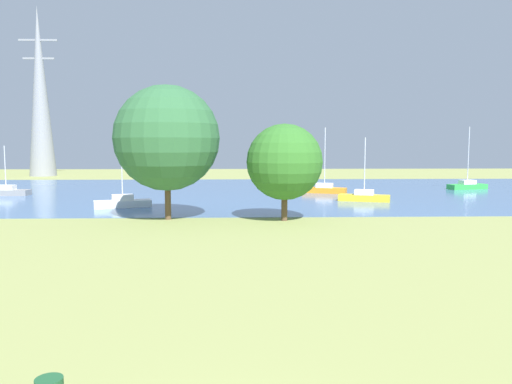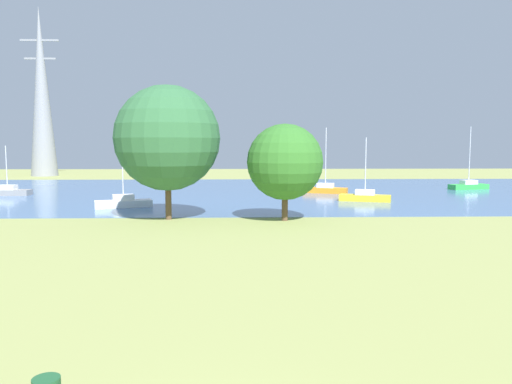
{
  "view_description": "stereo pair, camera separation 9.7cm",
  "coord_description": "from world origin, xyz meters",
  "px_view_note": "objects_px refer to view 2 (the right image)",
  "views": [
    {
      "loc": [
        0.52,
        -7.24,
        5.52
      ],
      "look_at": [
        1.43,
        20.14,
        2.87
      ],
      "focal_mm": 35.38,
      "sensor_mm": 36.0,
      "label": 1
    },
    {
      "loc": [
        0.62,
        -7.24,
        5.52
      ],
      "look_at": [
        1.43,
        20.14,
        2.87
      ],
      "focal_mm": 35.38,
      "sensor_mm": 36.0,
      "label": 2
    }
  ],
  "objects_px": {
    "sailboat_gray": "(8,191)",
    "electricity_pylon": "(42,92)",
    "sailboat_green": "(469,185)",
    "tree_west_far": "(167,138)",
    "sailboat_white": "(123,202)",
    "sailboat_yellow": "(365,197)",
    "tree_west_near": "(285,162)",
    "sailboat_orange": "(325,189)"
  },
  "relations": [
    {
      "from": "sailboat_white",
      "to": "sailboat_green",
      "type": "distance_m",
      "value": 40.93
    },
    {
      "from": "sailboat_white",
      "to": "sailboat_green",
      "type": "height_order",
      "value": "sailboat_green"
    },
    {
      "from": "sailboat_green",
      "to": "sailboat_gray",
      "type": "height_order",
      "value": "sailboat_green"
    },
    {
      "from": "sailboat_yellow",
      "to": "sailboat_gray",
      "type": "xyz_separation_m",
      "value": [
        -36.71,
        6.56,
        -0.01
      ]
    },
    {
      "from": "sailboat_orange",
      "to": "sailboat_gray",
      "type": "bearing_deg",
      "value": -177.58
    },
    {
      "from": "sailboat_white",
      "to": "tree_west_far",
      "type": "distance_m",
      "value": 10.17
    },
    {
      "from": "sailboat_white",
      "to": "sailboat_orange",
      "type": "xyz_separation_m",
      "value": [
        19.56,
        11.95,
        0.02
      ]
    },
    {
      "from": "sailboat_gray",
      "to": "electricity_pylon",
      "type": "xyz_separation_m",
      "value": [
        -8.69,
        32.91,
        13.73
      ]
    },
    {
      "from": "sailboat_white",
      "to": "sailboat_yellow",
      "type": "relative_size",
      "value": 0.97
    },
    {
      "from": "sailboat_yellow",
      "to": "sailboat_orange",
      "type": "relative_size",
      "value": 0.84
    },
    {
      "from": "sailboat_white",
      "to": "sailboat_gray",
      "type": "distance_m",
      "value": 18.05
    },
    {
      "from": "sailboat_gray",
      "to": "tree_west_far",
      "type": "xyz_separation_m",
      "value": [
        19.58,
        -17.57,
        5.45
      ]
    },
    {
      "from": "tree_west_far",
      "to": "tree_west_near",
      "type": "height_order",
      "value": "tree_west_far"
    },
    {
      "from": "sailboat_orange",
      "to": "electricity_pylon",
      "type": "height_order",
      "value": "electricity_pylon"
    },
    {
      "from": "sailboat_yellow",
      "to": "tree_west_near",
      "type": "bearing_deg",
      "value": -126.31
    },
    {
      "from": "sailboat_white",
      "to": "sailboat_yellow",
      "type": "bearing_deg",
      "value": 10.17
    },
    {
      "from": "sailboat_green",
      "to": "electricity_pylon",
      "type": "relative_size",
      "value": 0.26
    },
    {
      "from": "sailboat_orange",
      "to": "tree_west_far",
      "type": "height_order",
      "value": "tree_west_far"
    },
    {
      "from": "sailboat_green",
      "to": "sailboat_yellow",
      "type": "relative_size",
      "value": 1.23
    },
    {
      "from": "tree_west_far",
      "to": "tree_west_near",
      "type": "bearing_deg",
      "value": -5.76
    },
    {
      "from": "sailboat_orange",
      "to": "tree_west_far",
      "type": "relative_size",
      "value": 0.75
    },
    {
      "from": "sailboat_yellow",
      "to": "sailboat_orange",
      "type": "bearing_deg",
      "value": 107.12
    },
    {
      "from": "electricity_pylon",
      "to": "sailboat_green",
      "type": "bearing_deg",
      "value": -24.1
    },
    {
      "from": "sailboat_green",
      "to": "tree_west_far",
      "type": "distance_m",
      "value": 40.46
    },
    {
      "from": "sailboat_green",
      "to": "sailboat_gray",
      "type": "bearing_deg",
      "value": -173.86
    },
    {
      "from": "electricity_pylon",
      "to": "sailboat_white",
      "type": "bearing_deg",
      "value": -61.7
    },
    {
      "from": "tree_west_near",
      "to": "sailboat_yellow",
      "type": "bearing_deg",
      "value": 53.69
    },
    {
      "from": "tree_west_far",
      "to": "electricity_pylon",
      "type": "height_order",
      "value": "electricity_pylon"
    },
    {
      "from": "sailboat_yellow",
      "to": "electricity_pylon",
      "type": "relative_size",
      "value": 0.21
    },
    {
      "from": "sailboat_yellow",
      "to": "electricity_pylon",
      "type": "bearing_deg",
      "value": 139.0
    },
    {
      "from": "tree_west_far",
      "to": "electricity_pylon",
      "type": "bearing_deg",
      "value": 119.26
    },
    {
      "from": "sailboat_white",
      "to": "sailboat_yellow",
      "type": "xyz_separation_m",
      "value": [
        22.03,
        3.95,
        0.0
      ]
    },
    {
      "from": "sailboat_green",
      "to": "tree_west_near",
      "type": "height_order",
      "value": "sailboat_green"
    },
    {
      "from": "sailboat_green",
      "to": "tree_west_near",
      "type": "xyz_separation_m",
      "value": [
        -24.3,
        -24.04,
        3.73
      ]
    },
    {
      "from": "sailboat_gray",
      "to": "tree_west_far",
      "type": "bearing_deg",
      "value": -41.9
    },
    {
      "from": "electricity_pylon",
      "to": "sailboat_gray",
      "type": "bearing_deg",
      "value": -75.2
    },
    {
      "from": "sailboat_white",
      "to": "sailboat_yellow",
      "type": "distance_m",
      "value": 22.38
    },
    {
      "from": "sailboat_yellow",
      "to": "sailboat_gray",
      "type": "bearing_deg",
      "value": 169.88
    },
    {
      "from": "sailboat_gray",
      "to": "electricity_pylon",
      "type": "relative_size",
      "value": 0.19
    },
    {
      "from": "sailboat_yellow",
      "to": "tree_west_far",
      "type": "bearing_deg",
      "value": -147.26
    },
    {
      "from": "sailboat_gray",
      "to": "electricity_pylon",
      "type": "height_order",
      "value": "electricity_pylon"
    },
    {
      "from": "sailboat_gray",
      "to": "sailboat_orange",
      "type": "height_order",
      "value": "sailboat_orange"
    }
  ]
}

